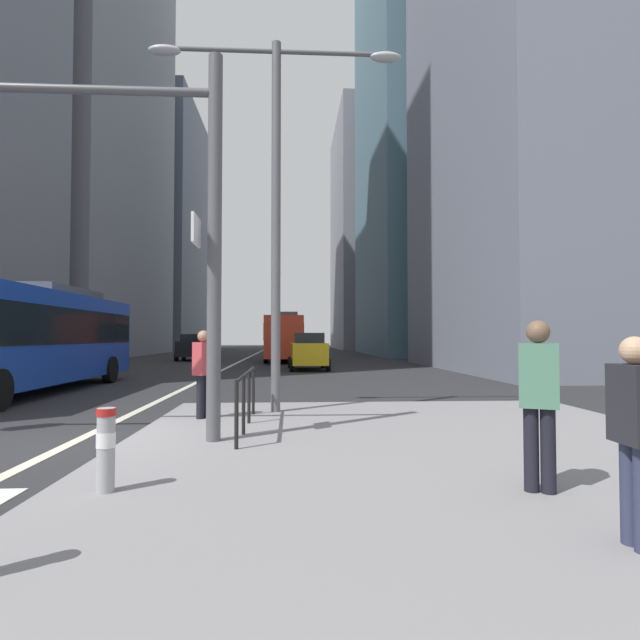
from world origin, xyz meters
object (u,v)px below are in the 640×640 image
at_px(car_receding_near, 308,351).
at_px(street_lamp_post, 276,173).
at_px(city_bus_red_receding, 285,335).
at_px(traffic_signal_gantry, 52,178).
at_px(car_receding_far, 295,344).
at_px(city_bus_blue_oncoming, 28,334).
at_px(pedestrian_far, 539,396).
at_px(pedestrian_walking, 636,431).
at_px(bollard_left, 106,445).
at_px(pedestrian_waiting, 203,369).
at_px(car_oncoming_mid, 193,347).

bearing_deg(car_receding_near, street_lamp_post, -94.42).
distance_m(city_bus_red_receding, traffic_signal_gantry, 29.94).
relative_size(car_receding_far, street_lamp_post, 0.57).
bearing_deg(street_lamp_post, city_bus_blue_oncoming, 146.49).
relative_size(street_lamp_post, pedestrian_far, 4.54).
height_order(city_bus_blue_oncoming, pedestrian_far, city_bus_blue_oncoming).
xyz_separation_m(traffic_signal_gantry, pedestrian_walking, (6.26, -4.18, -3.14)).
distance_m(city_bus_red_receding, pedestrian_walking, 34.00).
bearing_deg(car_receding_near, bollard_left, -97.41).
height_order(car_receding_near, pedestrian_waiting, car_receding_near).
distance_m(car_oncoming_mid, pedestrian_waiting, 28.65).
distance_m(city_bus_blue_oncoming, bollard_left, 12.34).
xyz_separation_m(car_oncoming_mid, street_lamp_post, (6.91, -27.31, 4.29)).
bearing_deg(traffic_signal_gantry, pedestrian_walking, -33.74).
distance_m(city_bus_red_receding, street_lamp_post, 26.87).
bearing_deg(pedestrian_walking, street_lamp_post, 112.20).
xyz_separation_m(car_receding_near, car_receding_far, (-0.52, 26.00, 0.00)).
bearing_deg(bollard_left, pedestrian_far, -3.31).
xyz_separation_m(city_bus_blue_oncoming, city_bus_red_receding, (7.60, 21.55, -0.00)).
bearing_deg(car_oncoming_mid, pedestrian_far, -73.54).
bearing_deg(pedestrian_waiting, city_bus_blue_oncoming, 136.90).
relative_size(car_receding_far, pedestrian_far, 2.58).
relative_size(bollard_left, pedestrian_waiting, 0.50).
height_order(city_bus_red_receding, street_lamp_post, street_lamp_post).
distance_m(car_oncoming_mid, pedestrian_walking, 35.90).
distance_m(car_receding_near, pedestrian_walking, 23.34).
height_order(city_bus_blue_oncoming, bollard_left, city_bus_blue_oncoming).
distance_m(car_receding_near, street_lamp_post, 16.67).
relative_size(car_oncoming_mid, car_receding_near, 0.99).
relative_size(city_bus_blue_oncoming, car_receding_near, 2.73).
bearing_deg(car_receding_far, city_bus_red_receding, -92.97).
height_order(car_oncoming_mid, pedestrian_far, car_oncoming_mid).
xyz_separation_m(car_oncoming_mid, traffic_signal_gantry, (3.59, -30.34, 3.18)).
distance_m(pedestrian_waiting, pedestrian_walking, 7.74).
height_order(city_bus_blue_oncoming, car_oncoming_mid, city_bus_blue_oncoming).
relative_size(car_receding_far, bollard_left, 5.31).
relative_size(car_oncoming_mid, street_lamp_post, 0.53).
distance_m(street_lamp_post, pedestrian_waiting, 4.48).
xyz_separation_m(city_bus_blue_oncoming, street_lamp_post, (7.69, -5.09, 3.45)).
bearing_deg(traffic_signal_gantry, car_oncoming_mid, 96.75).
bearing_deg(city_bus_red_receding, street_lamp_post, -89.82).
relative_size(car_oncoming_mid, car_receding_far, 0.93).
bearing_deg(bollard_left, pedestrian_waiting, 87.85).
xyz_separation_m(street_lamp_post, pedestrian_walking, (2.94, -7.21, -4.26)).
bearing_deg(city_bus_red_receding, car_receding_far, 87.03).
bearing_deg(car_receding_far, bollard_left, -92.75).
height_order(traffic_signal_gantry, pedestrian_waiting, traffic_signal_gantry).
height_order(street_lamp_post, pedestrian_far, street_lamp_post).
height_order(car_oncoming_mid, car_receding_near, same).
relative_size(city_bus_blue_oncoming, traffic_signal_gantry, 1.62).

